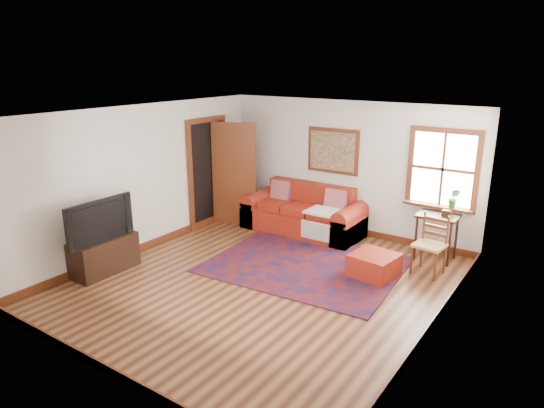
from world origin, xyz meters
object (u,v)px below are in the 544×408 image
Objects in this scene: ladder_back_chair at (431,242)px; media_cabinet at (104,255)px; side_table at (438,222)px; red_leather_sofa at (304,216)px; red_ottoman at (374,265)px.

media_cabinet is at bearing -145.84° from ladder_back_chair.
ladder_back_chair reaches higher than side_table.
red_leather_sofa is 2.66m from ladder_back_chair.
red_ottoman is at bearing -135.77° from ladder_back_chair.
red_leather_sofa is 3.74m from media_cabinet.
red_ottoman is 1.43m from side_table.
media_cabinet is (-1.60, -3.39, -0.02)m from red_leather_sofa.
ladder_back_chair is at bearing 34.16° from media_cabinet.
ladder_back_chair is 5.07m from media_cabinet.
red_ottoman is 0.83× the size of side_table.
media_cabinet is (-4.10, -3.44, -0.36)m from side_table.
side_table is 0.75× the size of media_cabinet.
red_ottoman is 0.68× the size of ladder_back_chair.
side_table is at bearing 73.12° from red_ottoman.
red_leather_sofa reaches higher than red_ottoman.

